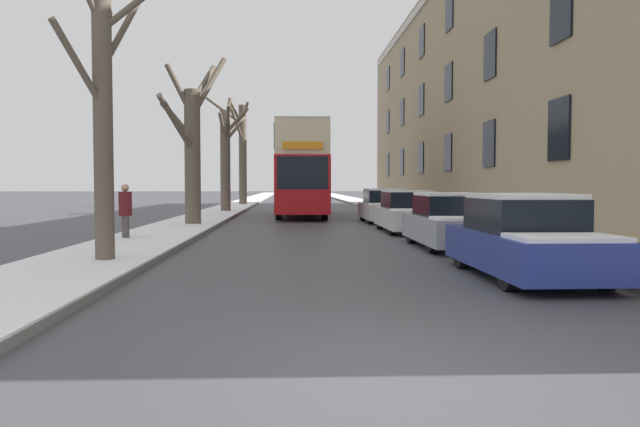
{
  "coord_description": "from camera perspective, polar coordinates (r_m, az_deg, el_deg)",
  "views": [
    {
      "loc": [
        -1.22,
        -5.43,
        1.63
      ],
      "look_at": [
        0.08,
        21.64,
        0.39
      ],
      "focal_mm": 35.0,
      "sensor_mm": 36.0,
      "label": 1
    }
  ],
  "objects": [
    {
      "name": "sidewalk_right",
      "position": [
        58.81,
        3.59,
        1.1
      ],
      "size": [
        2.56,
        130.0,
        0.16
      ],
      "color": "slate",
      "rests_on": "ground"
    },
    {
      "name": "terrace_facade_right",
      "position": [
        33.02,
        19.44,
        10.74
      ],
      "size": [
        9.1,
        50.26,
        12.77
      ],
      "color": "tan",
      "rests_on": "ground"
    },
    {
      "name": "parked_car_3",
      "position": [
        27.52,
        5.89,
        0.61
      ],
      "size": [
        1.83,
        4.52,
        1.47
      ],
      "color": "silver",
      "rests_on": "ground"
    },
    {
      "name": "bare_tree_left_1",
      "position": [
        24.39,
        -11.61,
        6.06
      ],
      "size": [
        2.44,
        4.17,
        6.71
      ],
      "color": "brown",
      "rests_on": "ground"
    },
    {
      "name": "sidewalk_left",
      "position": [
        58.59,
        -6.7,
        1.08
      ],
      "size": [
        2.56,
        130.0,
        0.16
      ],
      "color": "slate",
      "rests_on": "ground"
    },
    {
      "name": "pedestrian_left_sidewalk",
      "position": [
        18.26,
        -17.37,
        0.24
      ],
      "size": [
        0.36,
        0.36,
        1.66
      ],
      "rotation": [
        0.0,
        0.0,
        5.17
      ],
      "color": "#4C4742",
      "rests_on": "ground"
    },
    {
      "name": "bare_tree_left_0",
      "position": [
        13.19,
        -18.94,
        9.16
      ],
      "size": [
        2.86,
        2.95,
        6.7
      ],
      "color": "brown",
      "rests_on": "ground"
    },
    {
      "name": "double_decker_bus",
      "position": [
        32.51,
        -1.8,
        4.33
      ],
      "size": [
        2.51,
        10.87,
        4.62
      ],
      "color": "red",
      "rests_on": "ground"
    },
    {
      "name": "parked_car_2",
      "position": [
        21.93,
        8.12,
        0.06
      ],
      "size": [
        1.85,
        4.57,
        1.43
      ],
      "color": "silver",
      "rests_on": "ground"
    },
    {
      "name": "parked_car_1",
      "position": [
        16.52,
        11.74,
        -0.81
      ],
      "size": [
        1.7,
        4.28,
        1.43
      ],
      "color": "#9EA3AD",
      "rests_on": "ground"
    },
    {
      "name": "ground_plane",
      "position": [
        5.8,
        9.81,
        -13.77
      ],
      "size": [
        320.0,
        320.0,
        0.0
      ],
      "primitive_type": "plane",
      "color": "#424247"
    },
    {
      "name": "bare_tree_left_3",
      "position": [
        49.23,
        -7.19,
        5.78
      ],
      "size": [
        3.38,
        2.39,
        8.38
      ],
      "color": "brown",
      "rests_on": "ground"
    },
    {
      "name": "parked_car_0",
      "position": [
        11.53,
        18.27,
        -2.26
      ],
      "size": [
        1.76,
        4.37,
        1.48
      ],
      "color": "navy",
      "rests_on": "ground"
    },
    {
      "name": "bare_tree_left_2",
      "position": [
        36.41,
        -8.56,
        5.35
      ],
      "size": [
        1.73,
        4.95,
        6.74
      ],
      "color": "brown",
      "rests_on": "ground"
    }
  ]
}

